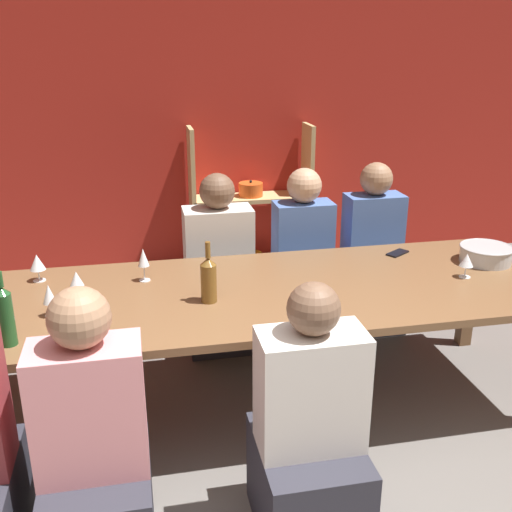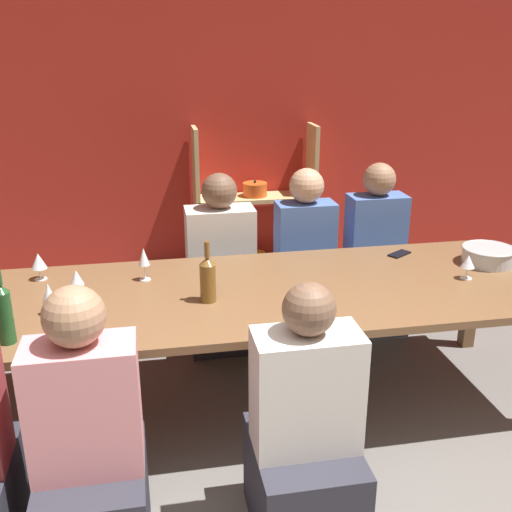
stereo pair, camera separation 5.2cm
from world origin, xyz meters
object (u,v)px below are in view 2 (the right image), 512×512
at_px(person_far_a, 221,282).
at_px(person_far_b, 304,275).
at_px(dining_table, 260,300).
at_px(mixing_bowl, 488,255).
at_px(wine_bottle_dark, 208,278).
at_px(wine_bottle_green, 4,313).
at_px(wine_glass_empty_b, 39,261).
at_px(wine_glass_white_a, 49,294).
at_px(person_far_c, 373,268).
at_px(person_near_b, 92,470).
at_px(wine_glass_red_a, 77,279).
at_px(person_near_a, 304,449).
at_px(cell_phone, 399,254).
at_px(wine_glass_red_c, 144,258).
at_px(wine_glass_red_b, 468,262).
at_px(shelf_unit, 255,221).

bearing_deg(person_far_a, person_far_b, 178.01).
bearing_deg(dining_table, person_far_b, 60.78).
bearing_deg(mixing_bowl, wine_bottle_dark, -172.08).
height_order(wine_bottle_green, wine_glass_empty_b, wine_bottle_green).
bearing_deg(wine_glass_white_a, person_far_c, 26.58).
height_order(person_far_a, person_near_b, person_near_b).
relative_size(wine_glass_red_a, wine_glass_white_a, 0.97).
distance_m(wine_bottle_green, person_near_a, 1.37).
bearing_deg(person_far_c, person_near_b, 45.02).
bearing_deg(wine_glass_white_a, person_near_b, -74.94).
bearing_deg(cell_phone, person_far_a, 154.41).
distance_m(wine_glass_red_c, cell_phone, 1.53).
distance_m(wine_glass_red_c, person_far_c, 1.75).
distance_m(mixing_bowl, person_far_a, 1.68).
bearing_deg(wine_glass_red_b, person_far_b, 126.36).
xyz_separation_m(wine_glass_red_a, person_near_b, (0.10, -0.95, -0.40)).
bearing_deg(person_near_b, wine_glass_empty_b, 104.52).
bearing_deg(person_far_b, dining_table, 60.78).
height_order(cell_phone, person_far_b, person_far_b).
relative_size(wine_bottle_dark, wine_glass_white_a, 1.95).
bearing_deg(wine_glass_red_b, dining_table, 177.07).
distance_m(wine_glass_red_a, wine_glass_red_c, 0.39).
distance_m(shelf_unit, wine_glass_red_a, 2.49).
relative_size(wine_glass_white_a, person_far_c, 0.14).
distance_m(dining_table, wine_bottle_dark, 0.34).
xyz_separation_m(dining_table, wine_glass_white_a, (-1.03, -0.11, 0.17)).
bearing_deg(wine_glass_red_b, person_far_a, 143.17).
bearing_deg(person_far_c, wine_glass_red_b, 98.80).
relative_size(mixing_bowl, wine_glass_empty_b, 2.02).
xyz_separation_m(person_near_a, person_near_b, (-0.82, -0.01, 0.03)).
relative_size(shelf_unit, wine_glass_white_a, 7.95).
distance_m(shelf_unit, wine_glass_empty_b, 2.38).
xyz_separation_m(mixing_bowl, wine_bottle_dark, (-1.65, -0.23, 0.07)).
xyz_separation_m(wine_glass_red_a, person_far_b, (1.39, 0.80, -0.39)).
xyz_separation_m(wine_glass_empty_b, person_far_c, (2.13, 0.54, -0.39)).
bearing_deg(wine_glass_red_a, dining_table, -2.95).
xyz_separation_m(wine_glass_white_a, person_near_a, (1.04, -0.79, -0.42)).
xyz_separation_m(wine_bottle_green, person_near_b, (0.36, -0.54, -0.43)).
xyz_separation_m(shelf_unit, person_near_a, (-0.37, -3.04, -0.04)).
relative_size(cell_phone, person_far_a, 0.14).
bearing_deg(mixing_bowl, person_far_b, 141.85).
distance_m(wine_glass_red_a, wine_glass_empty_b, 0.38).
distance_m(cell_phone, person_near_a, 1.60).
relative_size(wine_glass_red_c, person_far_a, 0.16).
height_order(cell_phone, person_far_c, person_far_c).
distance_m(mixing_bowl, wine_glass_white_a, 2.41).
bearing_deg(wine_bottle_green, wine_glass_red_a, 58.41).
xyz_separation_m(shelf_unit, person_near_b, (-1.19, -3.05, -0.01)).
distance_m(wine_glass_white_a, cell_phone, 2.02).
bearing_deg(wine_bottle_green, wine_glass_red_b, 7.67).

